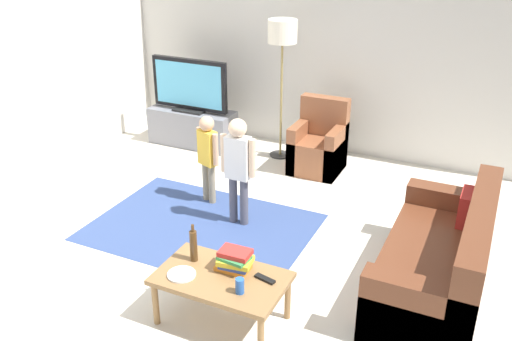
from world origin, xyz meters
name	(u,v)px	position (x,y,z in m)	size (l,w,h in m)	color
ground	(229,257)	(0.00, 0.00, 0.00)	(7.80, 7.80, 0.00)	beige
wall_back	(337,50)	(0.00, 3.00, 1.35)	(6.00, 0.12, 2.70)	silver
area_rug	(202,227)	(-0.51, 0.37, 0.00)	(2.20, 1.60, 0.01)	#33477A
tv_stand	(193,128)	(-1.78, 2.30, 0.24)	(1.20, 0.44, 0.50)	slate
tv	(190,86)	(-1.78, 2.28, 0.85)	(1.10, 0.28, 0.71)	black
couch	(444,264)	(1.87, 0.31, 0.29)	(0.80, 1.80, 0.86)	brown
armchair	(319,147)	(0.08, 2.26, 0.30)	(0.60, 0.60, 0.90)	brown
floor_lamp	(282,39)	(-0.52, 2.45, 1.54)	(0.36, 0.36, 1.78)	#262626
child_near_tv	(208,151)	(-0.73, 0.92, 0.60)	(0.32, 0.19, 1.00)	gray
child_center	(238,162)	(-0.21, 0.63, 0.69)	(0.38, 0.18, 1.14)	#4C4C59
coffee_table	(221,281)	(0.37, -0.80, 0.37)	(1.00, 0.60, 0.42)	olive
book_stack	(235,261)	(0.43, -0.68, 0.50)	(0.29, 0.22, 0.17)	orange
bottle	(194,245)	(0.07, -0.70, 0.56)	(0.06, 0.06, 0.32)	#4C3319
tv_remote	(265,279)	(0.69, -0.70, 0.43)	(0.17, 0.05, 0.02)	black
soda_can	(240,286)	(0.59, -0.92, 0.48)	(0.07, 0.07, 0.12)	#2659B2
plate	(182,274)	(0.09, -0.92, 0.43)	(0.22, 0.22, 0.02)	white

